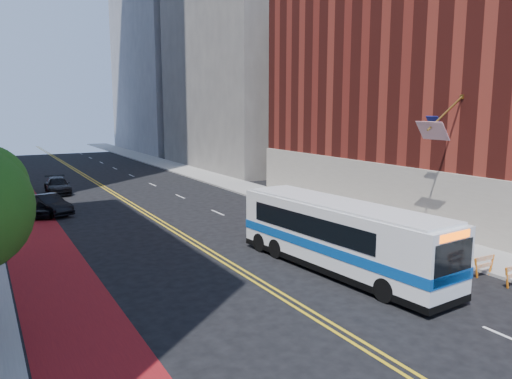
{
  "coord_description": "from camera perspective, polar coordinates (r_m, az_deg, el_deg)",
  "views": [
    {
      "loc": [
        -10.77,
        -11.77,
        7.88
      ],
      "look_at": [
        0.3,
        8.0,
        4.15
      ],
      "focal_mm": 35.0,
      "sensor_mm": 36.0,
      "label": 1
    }
  ],
  "objects": [
    {
      "name": "sidewalk_right",
      "position": [
        48.21,
        -0.64,
        0.02
      ],
      "size": [
        4.0,
        140.0,
        0.15
      ],
      "primitive_type": "cube",
      "color": "gray",
      "rests_on": "ground"
    },
    {
      "name": "lane_dashes",
      "position": [
        52.74,
        -11.73,
        0.56
      ],
      "size": [
        0.14,
        98.2,
        0.01
      ],
      "color": "silver",
      "rests_on": "ground"
    },
    {
      "name": "car_c",
      "position": [
        49.73,
        -21.74,
        0.41
      ],
      "size": [
        2.28,
        5.18,
        1.48
      ],
      "primitive_type": "imported",
      "rotation": [
        0.0,
        0.0,
        -0.04
      ],
      "color": "black",
      "rests_on": "ground"
    },
    {
      "name": "bus_lane_paint",
      "position": [
        42.59,
        -25.13,
        -2.21
      ],
      "size": [
        3.6,
        140.0,
        0.01
      ],
      "primitive_type": "cube",
      "color": "maroon",
      "rests_on": "ground"
    },
    {
      "name": "center_line_outer",
      "position": [
        43.9,
        -14.31,
        -1.29
      ],
      "size": [
        0.14,
        140.0,
        0.01
      ],
      "primitive_type": "cube",
      "color": "gold",
      "rests_on": "ground"
    },
    {
      "name": "midrise_right_near",
      "position": [
        69.71,
        0.24,
        19.35
      ],
      "size": [
        18.0,
        26.0,
        40.0
      ],
      "primitive_type": "cube",
      "color": "slate",
      "rests_on": "ground"
    },
    {
      "name": "construction_barriers",
      "position": [
        26.41,
        23.26,
        -7.27
      ],
      "size": [
        1.42,
        10.91,
        1.0
      ],
      "color": "orange",
      "rests_on": "ground"
    },
    {
      "name": "car_b",
      "position": [
        40.12,
        -22.64,
        -1.62
      ],
      "size": [
        3.18,
        4.84,
        1.51
      ],
      "primitive_type": "imported",
      "rotation": [
        0.0,
        0.0,
        0.38
      ],
      "color": "black",
      "rests_on": "ground"
    },
    {
      "name": "car_a",
      "position": [
        39.82,
        -22.85,
        -1.87
      ],
      "size": [
        2.82,
        4.09,
        1.29
      ],
      "primitive_type": "imported",
      "rotation": [
        0.0,
        0.0,
        -0.38
      ],
      "color": "black",
      "rests_on": "ground"
    },
    {
      "name": "ground",
      "position": [
        17.79,
        12.38,
        -17.17
      ],
      "size": [
        160.0,
        160.0,
        0.0
      ],
      "primitive_type": "plane",
      "color": "black",
      "rests_on": "ground"
    },
    {
      "name": "transit_bus",
      "position": [
        24.58,
        9.32,
        -5.17
      ],
      "size": [
        3.83,
        12.56,
        3.4
      ],
      "rotation": [
        0.0,
        0.0,
        0.09
      ],
      "color": "white",
      "rests_on": "ground"
    },
    {
      "name": "brick_building",
      "position": [
        40.55,
        25.35,
        12.83
      ],
      "size": [
        18.73,
        36.0,
        22.0
      ],
      "color": "#5C1B14",
      "rests_on": "ground"
    },
    {
      "name": "center_line_inner",
      "position": [
        43.81,
        -14.77,
        -1.33
      ],
      "size": [
        0.14,
        140.0,
        0.01
      ],
      "primitive_type": "cube",
      "color": "gold",
      "rests_on": "ground"
    }
  ]
}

